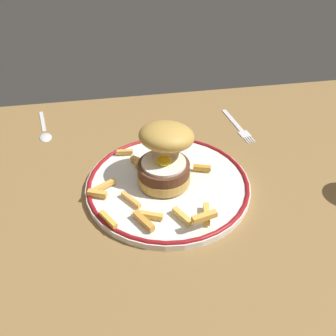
{
  "coord_description": "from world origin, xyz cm",
  "views": [
    {
      "loc": [
        -8.29,
        -48.08,
        46.04
      ],
      "look_at": [
        0.7,
        4.04,
        4.6
      ],
      "focal_mm": 41.38,
      "sensor_mm": 36.0,
      "label": 1
    }
  ],
  "objects": [
    {
      "name": "dinner_plate",
      "position": [
        0.7,
        4.04,
        0.84
      ],
      "size": [
        29.41,
        29.41,
        1.6
      ],
      "color": "white",
      "rests_on": "ground_plane"
    },
    {
      "name": "fork",
      "position": [
        19.63,
        21.98,
        0.18
      ],
      "size": [
        3.32,
        14.45,
        0.36
      ],
      "color": "silver",
      "rests_on": "ground_plane"
    },
    {
      "name": "ground_plane",
      "position": [
        0.0,
        0.0,
        -2.0
      ],
      "size": [
        125.86,
        80.7,
        4.0
      ],
      "primitive_type": "cube",
      "color": "olive"
    },
    {
      "name": "fries_pile",
      "position": [
        -2.53,
        0.9,
        2.22
      ],
      "size": [
        22.65,
        26.13,
        2.93
      ],
      "color": "#DCB54F",
      "rests_on": "dinner_plate"
    },
    {
      "name": "burger",
      "position": [
        0.37,
        5.25,
        6.96
      ],
      "size": [
        13.29,
        13.51,
        11.21
      ],
      "color": "#C09242",
      "rests_on": "dinner_plate"
    },
    {
      "name": "spoon",
      "position": [
        -22.66,
        26.18,
        0.36
      ],
      "size": [
        3.87,
        13.4,
        0.9
      ],
      "color": "silver",
      "rests_on": "ground_plane"
    }
  ]
}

